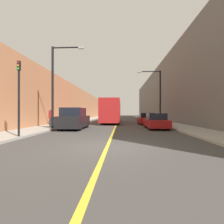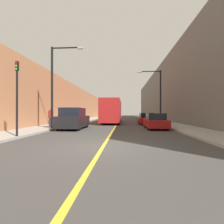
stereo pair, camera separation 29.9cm
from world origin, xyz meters
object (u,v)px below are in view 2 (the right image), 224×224
at_px(car_right_mid, 146,119).
at_px(traffic_light, 17,96).
at_px(parked_suv_left, 73,119).
at_px(street_lamp_right, 158,93).
at_px(car_right_near, 155,122).
at_px(pedestrian, 51,117).
at_px(bus, 112,111).
at_px(street_lamp_left, 55,81).

xyz_separation_m(car_right_mid, traffic_light, (-9.16, -13.13, 1.85)).
distance_m(parked_suv_left, traffic_light, 6.54).
distance_m(parked_suv_left, street_lamp_right, 11.14).
xyz_separation_m(car_right_near, pedestrian, (-9.86, -0.65, 0.43)).
distance_m(bus, street_lamp_right, 7.90).
xyz_separation_m(bus, parked_suv_left, (-2.94, -10.61, -0.85)).
relative_size(car_right_near, traffic_light, 1.02).
relative_size(car_right_mid, street_lamp_left, 0.66).
bearing_deg(pedestrian, traffic_light, -84.19).
height_order(street_lamp_left, pedestrian, street_lamp_left).
bearing_deg(bus, car_right_near, -64.48).
relative_size(bus, car_right_near, 2.86).
bearing_deg(car_right_near, street_lamp_left, -169.77).
bearing_deg(parked_suv_left, car_right_near, 5.39).
xyz_separation_m(parked_suv_left, street_lamp_right, (8.90, 5.94, 3.10)).
bearing_deg(street_lamp_left, traffic_light, -91.98).
distance_m(bus, traffic_light, 17.37).
height_order(parked_suv_left, street_lamp_left, street_lamp_left).
bearing_deg(street_lamp_right, bus, 141.95).
height_order(street_lamp_right, traffic_light, street_lamp_right).
relative_size(bus, pedestrian, 7.03).
xyz_separation_m(parked_suv_left, pedestrian, (-2.21, 0.07, 0.18)).
height_order(car_right_mid, street_lamp_left, street_lamp_left).
bearing_deg(car_right_mid, bus, 142.13).
distance_m(car_right_near, car_right_mid, 6.27).
bearing_deg(car_right_mid, pedestrian, -144.76).
bearing_deg(car_right_mid, parked_suv_left, -137.35).
distance_m(parked_suv_left, street_lamp_left, 3.79).
relative_size(traffic_light, pedestrian, 2.40).
bearing_deg(car_right_mid, street_lamp_right, -38.66).
bearing_deg(street_lamp_right, parked_suv_left, -146.28).
distance_m(car_right_near, street_lamp_left, 9.90).
xyz_separation_m(parked_suv_left, street_lamp_left, (-1.39, -0.91, 3.41)).
bearing_deg(bus, parked_suv_left, -105.47).
bearing_deg(street_lamp_left, parked_suv_left, 33.14).
bearing_deg(traffic_light, pedestrian, 95.81).
height_order(parked_suv_left, car_right_near, parked_suv_left).
xyz_separation_m(street_lamp_left, pedestrian, (-0.81, 0.98, -3.23)).
height_order(bus, parked_suv_left, bus).
xyz_separation_m(street_lamp_right, traffic_light, (-10.48, -12.08, -1.47)).
relative_size(parked_suv_left, street_lamp_right, 0.74).
xyz_separation_m(car_right_mid, pedestrian, (-9.80, -6.92, 0.41)).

